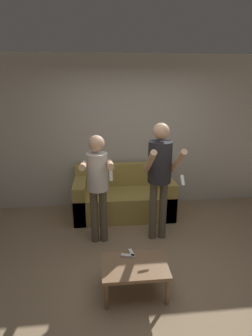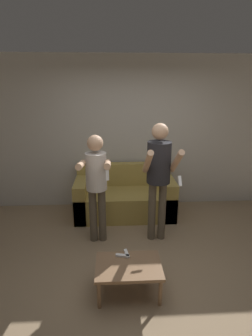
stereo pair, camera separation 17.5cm
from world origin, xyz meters
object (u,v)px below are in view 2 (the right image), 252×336
at_px(person_standing_left, 96,179).
at_px(remote_near, 122,256).
at_px(person_standing_right, 159,170).
at_px(coffee_table, 129,268).
at_px(remote_far, 127,253).
at_px(couch, 125,198).

relative_size(person_standing_left, remote_near, 10.21).
height_order(person_standing_right, coffee_table, person_standing_right).
bearing_deg(coffee_table, person_standing_left, 110.48).
distance_m(person_standing_left, coffee_table, 1.28).
height_order(person_standing_left, remote_far, person_standing_left).
bearing_deg(coffee_table, couch, 88.55).
xyz_separation_m(remote_near, remote_far, (0.05, 0.04, 0.00)).
bearing_deg(remote_far, person_standing_left, 113.76).
bearing_deg(couch, remote_far, -92.01).
relative_size(couch, person_standing_right, 0.98).
height_order(coffee_table, remote_far, remote_far).
bearing_deg(person_standing_right, remote_far, -119.99).
relative_size(coffee_table, remote_near, 4.60).
bearing_deg(remote_near, coffee_table, -67.00).
xyz_separation_m(couch, person_standing_left, (-0.43, -0.84, 0.68)).
bearing_deg(remote_far, coffee_table, -86.25).
height_order(remote_near, remote_far, same).
xyz_separation_m(couch, person_standing_right, (0.43, -0.84, 0.78)).
relative_size(person_standing_left, person_standing_right, 0.91).
height_order(person_standing_right, remote_near, person_standing_right).
bearing_deg(couch, coffee_table, -91.45).
bearing_deg(person_standing_right, couch, 117.19).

